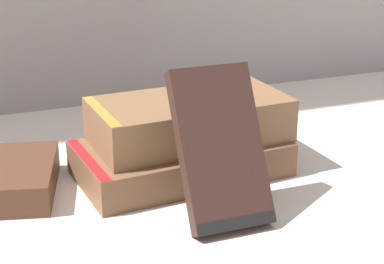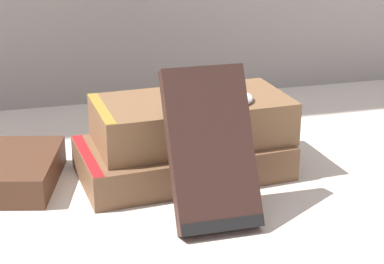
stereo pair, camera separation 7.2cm
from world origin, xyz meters
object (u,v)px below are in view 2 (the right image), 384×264
at_px(book_leaning_front, 214,153).
at_px(book_flat_bottom, 179,159).
at_px(pocket_watch, 227,98).
at_px(reading_glasses, 111,136).
at_px(book_flat_top, 188,120).

bearing_deg(book_leaning_front, book_flat_bottom, 93.42).
height_order(book_flat_bottom, book_leaning_front, book_leaning_front).
distance_m(book_flat_bottom, pocket_watch, 0.09).
bearing_deg(book_leaning_front, pocket_watch, 65.54).
height_order(book_leaning_front, reading_glasses, book_leaning_front).
bearing_deg(book_leaning_front, book_flat_top, 87.67).
distance_m(book_flat_bottom, reading_glasses, 0.16).
xyz_separation_m(book_flat_top, book_leaning_front, (-0.00, -0.12, 0.01)).
distance_m(pocket_watch, reading_glasses, 0.22).
height_order(book_flat_bottom, reading_glasses, book_flat_bottom).
xyz_separation_m(pocket_watch, reading_glasses, (-0.12, 0.16, -0.09)).
bearing_deg(reading_glasses, book_leaning_front, -84.74).
bearing_deg(book_flat_bottom, reading_glasses, 108.03).
distance_m(book_flat_top, book_leaning_front, 0.12).
bearing_deg(book_flat_top, book_flat_bottom, -159.33).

